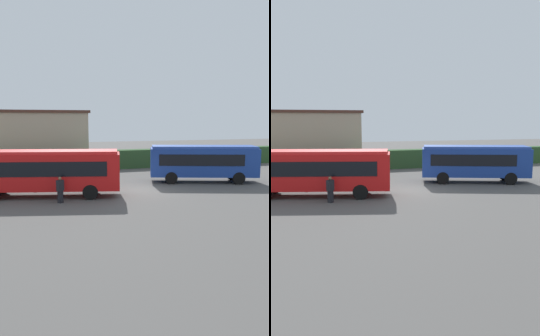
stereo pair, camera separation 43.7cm
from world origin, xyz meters
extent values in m
plane|color=#514F4C|center=(0.00, 0.00, 0.00)|extent=(112.70, 112.70, 0.00)
cube|color=red|center=(-6.84, 0.06, 1.74)|extent=(10.35, 4.59, 2.39)
cube|color=red|center=(-6.84, 0.06, 3.04)|extent=(10.01, 4.34, 0.20)
cube|color=black|center=(-6.82, -1.15, 2.03)|extent=(7.66, 1.85, 0.96)
cube|color=black|center=(-6.28, 1.14, 2.03)|extent=(7.66, 1.85, 0.96)
cylinder|color=black|center=(-9.64, 1.82, 0.50)|extent=(1.04, 0.50, 1.00)
cylinder|color=black|center=(-4.04, -1.69, 0.50)|extent=(1.04, 0.50, 1.00)
cylinder|color=black|center=(-3.55, 0.38, 0.50)|extent=(1.04, 0.50, 1.00)
cube|color=navy|center=(6.02, 1.93, 1.70)|extent=(9.04, 4.96, 2.29)
cube|color=#2747A0|center=(6.02, 1.93, 2.94)|extent=(8.73, 4.70, 0.20)
cube|color=black|center=(6.10, 3.14, 1.97)|extent=(6.49, 2.18, 0.92)
cube|color=black|center=(5.36, 0.90, 1.97)|extent=(6.49, 2.18, 0.92)
cube|color=black|center=(10.18, 0.55, 1.97)|extent=(0.64, 1.83, 0.96)
cube|color=silver|center=(10.18, 0.55, 2.66)|extent=(0.44, 1.23, 0.28)
cylinder|color=black|center=(8.92, 2.09, 0.50)|extent=(1.04, 0.58, 1.00)
cylinder|color=black|center=(8.25, 0.06, 0.50)|extent=(1.04, 0.58, 1.00)
cylinder|color=black|center=(3.78, 3.79, 0.50)|extent=(1.04, 0.58, 1.00)
cylinder|color=black|center=(3.11, 1.76, 0.50)|extent=(1.04, 0.58, 1.00)
sphere|color=silver|center=(10.40, 1.15, 0.90)|extent=(0.22, 0.22, 0.22)
sphere|color=silver|center=(9.99, -0.07, 0.90)|extent=(0.22, 0.22, 0.22)
cube|color=olive|center=(-7.24, 3.63, 0.42)|extent=(0.34, 0.29, 0.85)
cube|color=#334C8C|center=(-7.24, 3.63, 1.22)|extent=(0.52, 0.33, 0.74)
sphere|color=brown|center=(-7.24, 3.63, 1.70)|extent=(0.23, 0.23, 0.23)
cube|color=black|center=(-5.98, -2.02, 0.39)|extent=(0.38, 0.37, 0.77)
cube|color=black|center=(-5.98, -2.02, 1.11)|extent=(0.51, 0.50, 0.68)
sphere|color=brown|center=(-5.98, -2.02, 1.55)|extent=(0.21, 0.21, 0.21)
cube|color=#2A4C26|center=(0.00, 11.69, 0.99)|extent=(68.35, 1.45, 1.97)
cube|color=tan|center=(-7.51, 17.87, 2.96)|extent=(11.76, 7.49, 5.93)
cube|color=#4C2D23|center=(-7.51, 17.87, 6.08)|extent=(12.23, 7.79, 0.30)
camera|label=1|loc=(-7.38, -22.87, 5.14)|focal=35.66mm
camera|label=2|loc=(-6.96, -22.99, 5.14)|focal=35.66mm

